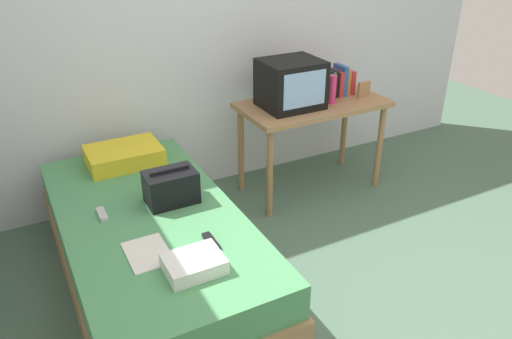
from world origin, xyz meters
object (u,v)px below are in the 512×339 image
(magazine, at_px, (148,253))
(remote_dark, at_px, (211,241))
(handbag, at_px, (171,187))
(folded_towel, at_px, (194,264))
(picture_frame, at_px, (364,89))
(book_row, at_px, (336,82))
(tv, at_px, (291,84))
(water_bottle, at_px, (332,89))
(pillow, at_px, (124,155))
(bed, at_px, (153,251))
(desk, at_px, (313,114))
(remote_silver, at_px, (102,214))

(magazine, height_order, remote_dark, remote_dark)
(magazine, bearing_deg, remote_dark, -11.76)
(handbag, relative_size, folded_towel, 1.07)
(picture_frame, bearing_deg, folded_towel, -149.35)
(picture_frame, distance_m, folded_towel, 2.25)
(book_row, distance_m, folded_towel, 2.20)
(handbag, xyz_separation_m, magazine, (-0.28, -0.44, -0.10))
(tv, bearing_deg, folded_towel, -136.36)
(water_bottle, relative_size, pillow, 0.45)
(bed, xyz_separation_m, folded_towel, (0.04, -0.61, 0.31))
(desk, relative_size, pillow, 2.34)
(book_row, height_order, folded_towel, book_row)
(water_bottle, bearing_deg, tv, 166.12)
(desk, bearing_deg, remote_silver, -163.88)
(magazine, xyz_separation_m, remote_dark, (0.32, -0.07, 0.01))
(book_row, xyz_separation_m, handbag, (-1.63, -0.62, -0.24))
(picture_frame, bearing_deg, remote_silver, -168.94)
(water_bottle, bearing_deg, remote_silver, -167.03)
(water_bottle, distance_m, magazine, 2.02)
(pillow, height_order, folded_towel, pillow)
(bed, relative_size, book_row, 7.36)
(remote_dark, xyz_separation_m, folded_towel, (-0.16, -0.17, 0.03))
(handbag, bearing_deg, water_bottle, 17.64)
(desk, xyz_separation_m, handbag, (-1.37, -0.55, -0.03))
(handbag, relative_size, remote_silver, 2.08)
(tv, height_order, remote_silver, tv)
(desk, bearing_deg, book_row, 14.30)
(handbag, bearing_deg, pillow, 100.29)
(tv, bearing_deg, bed, -155.07)
(handbag, distance_m, folded_towel, 0.68)
(desk, bearing_deg, magazine, -149.22)
(desk, xyz_separation_m, book_row, (0.26, 0.07, 0.21))
(book_row, relative_size, magazine, 0.94)
(bed, distance_m, water_bottle, 1.84)
(picture_frame, relative_size, handbag, 0.42)
(picture_frame, height_order, remote_silver, picture_frame)
(remote_silver, bearing_deg, bed, -22.42)
(desk, relative_size, water_bottle, 5.24)
(bed, distance_m, remote_silver, 0.38)
(pillow, xyz_separation_m, magazine, (-0.17, -1.08, -0.06))
(picture_frame, relative_size, pillow, 0.26)
(tv, relative_size, water_bottle, 1.99)
(tv, distance_m, remote_silver, 1.70)
(tv, xyz_separation_m, magazine, (-1.44, -0.99, -0.41))
(remote_dark, height_order, folded_towel, folded_towel)
(desk, relative_size, remote_dark, 7.44)
(water_bottle, distance_m, picture_frame, 0.32)
(desk, distance_m, folded_towel, 1.93)
(bed, height_order, picture_frame, picture_frame)
(book_row, bearing_deg, folded_towel, -143.72)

